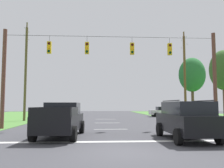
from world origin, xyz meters
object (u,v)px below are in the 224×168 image
at_px(distant_car_oncoming, 164,112).
at_px(tree_roadside_left, 192,75).
at_px(tree_roadside_far_right, 224,71).
at_px(overhead_signal_span, 112,73).
at_px(utility_pole_mid_right, 185,75).
at_px(pickup_truck, 61,120).
at_px(utility_pole_near_left, 26,71).
at_px(distant_car_far_parked, 184,113).
at_px(suv_black, 186,119).
at_px(distant_car_crossing_white, 64,113).

distance_m(distant_car_oncoming, tree_roadside_left, 6.98).
bearing_deg(tree_roadside_far_right, overhead_signal_span, -168.42).
xyz_separation_m(distant_car_oncoming, utility_pole_mid_right, (-0.01, -9.22, 4.45)).
height_order(pickup_truck, distant_car_oncoming, pickup_truck).
height_order(utility_pole_mid_right, tree_roadside_left, utility_pole_mid_right).
xyz_separation_m(utility_pole_near_left, tree_roadside_far_right, (19.61, -6.84, -0.79)).
relative_size(overhead_signal_span, distant_car_far_parked, 3.83).
bearing_deg(tree_roadside_left, pickup_truck, -129.22).
xyz_separation_m(suv_black, tree_roadside_left, (8.63, 20.42, 4.93)).
height_order(overhead_signal_span, suv_black, overhead_signal_span).
distance_m(suv_black, tree_roadside_far_right, 11.51).
xyz_separation_m(suv_black, distant_car_crossing_white, (-8.99, 19.15, -0.27)).
bearing_deg(utility_pole_mid_right, utility_pole_near_left, 177.63).
height_order(pickup_truck, suv_black, suv_black).
relative_size(pickup_truck, utility_pole_near_left, 0.48).
relative_size(distant_car_far_parked, utility_pole_mid_right, 0.43).
height_order(tree_roadside_far_right, tree_roadside_left, tree_roadside_left).
distance_m(distant_car_far_parked, tree_roadside_far_right, 9.05).
relative_size(suv_black, tree_roadside_left, 0.57).
xyz_separation_m(distant_car_crossing_white, tree_roadside_left, (17.63, 1.27, 5.21)).
bearing_deg(distant_car_oncoming, overhead_signal_span, -117.26).
height_order(pickup_truck, utility_pole_mid_right, utility_pole_mid_right).
bearing_deg(utility_pole_near_left, tree_roadside_left, 13.35).
xyz_separation_m(distant_car_far_parked, utility_pole_mid_right, (-0.45, -1.92, 4.45)).
distance_m(distant_car_far_parked, utility_pole_near_left, 19.39).
bearing_deg(pickup_truck, overhead_signal_span, 56.28).
distance_m(utility_pole_mid_right, utility_pole_near_left, 18.30).
distance_m(suv_black, distant_car_oncoming, 24.40).
bearing_deg(tree_roadside_far_right, suv_black, -128.53).
relative_size(distant_car_oncoming, utility_pole_near_left, 0.38).
height_order(utility_pole_near_left, tree_roadside_far_right, utility_pole_near_left).
bearing_deg(distant_car_crossing_white, distant_car_oncoming, 17.83).
distance_m(utility_pole_mid_right, tree_roadside_far_right, 6.23).
height_order(distant_car_far_parked, utility_pole_near_left, utility_pole_near_left).
bearing_deg(distant_car_far_parked, distant_car_oncoming, 93.42).
xyz_separation_m(overhead_signal_span, tree_roadside_far_right, (10.29, 2.11, 0.59)).
height_order(overhead_signal_span, utility_pole_near_left, utility_pole_near_left).
relative_size(overhead_signal_span, utility_pole_near_left, 1.50).
distance_m(distant_car_oncoming, distant_car_far_parked, 7.31).
bearing_deg(distant_car_oncoming, tree_roadside_left, -46.48).
bearing_deg(tree_roadside_left, utility_pole_mid_right, -118.74).
height_order(distant_car_oncoming, utility_pole_mid_right, utility_pole_mid_right).
bearing_deg(overhead_signal_span, utility_pole_mid_right, 42.43).
xyz_separation_m(pickup_truck, distant_car_far_parked, (12.59, 14.88, -0.18)).
relative_size(distant_car_crossing_white, utility_pole_near_left, 0.39).
relative_size(distant_car_oncoming, tree_roadside_left, 0.51).
relative_size(distant_car_crossing_white, distant_car_oncoming, 1.02).
height_order(overhead_signal_span, pickup_truck, overhead_signal_span).
relative_size(distant_car_crossing_white, tree_roadside_far_right, 0.65).
relative_size(pickup_truck, utility_pole_mid_right, 0.53).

